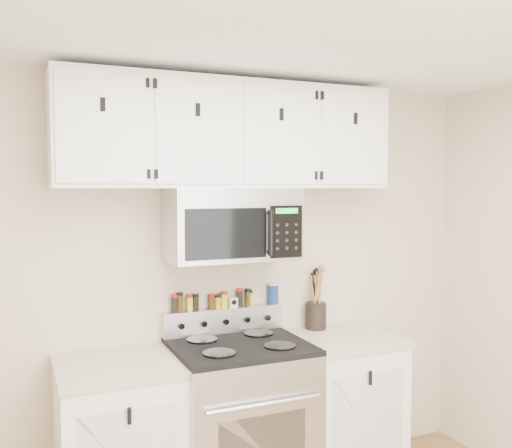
{
  "coord_description": "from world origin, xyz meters",
  "views": [
    {
      "loc": [
        -1.19,
        -1.56,
        1.84
      ],
      "look_at": [
        0.11,
        1.45,
        1.63
      ],
      "focal_mm": 40.0,
      "sensor_mm": 36.0,
      "label": 1
    }
  ],
  "objects_px": {
    "salt_canister": "(273,294)",
    "microwave": "(232,224)",
    "range": "(240,422)",
    "utensil_crock": "(316,313)"
  },
  "relations": [
    {
      "from": "range",
      "to": "microwave",
      "type": "distance_m",
      "value": 1.15
    },
    {
      "from": "utensil_crock",
      "to": "salt_canister",
      "type": "relative_size",
      "value": 3.1
    },
    {
      "from": "microwave",
      "to": "salt_canister",
      "type": "distance_m",
      "value": 0.6
    },
    {
      "from": "microwave",
      "to": "salt_canister",
      "type": "bearing_deg",
      "value": 24.61
    },
    {
      "from": "utensil_crock",
      "to": "salt_canister",
      "type": "height_order",
      "value": "utensil_crock"
    },
    {
      "from": "salt_canister",
      "to": "microwave",
      "type": "bearing_deg",
      "value": -155.39
    },
    {
      "from": "microwave",
      "to": "range",
      "type": "bearing_deg",
      "value": -90.23
    },
    {
      "from": "microwave",
      "to": "salt_canister",
      "type": "xyz_separation_m",
      "value": [
        0.34,
        0.16,
        -0.46
      ]
    },
    {
      "from": "microwave",
      "to": "salt_canister",
      "type": "height_order",
      "value": "microwave"
    },
    {
      "from": "microwave",
      "to": "utensil_crock",
      "type": "xyz_separation_m",
      "value": [
        0.62,
        0.11,
        -0.61
      ]
    }
  ]
}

